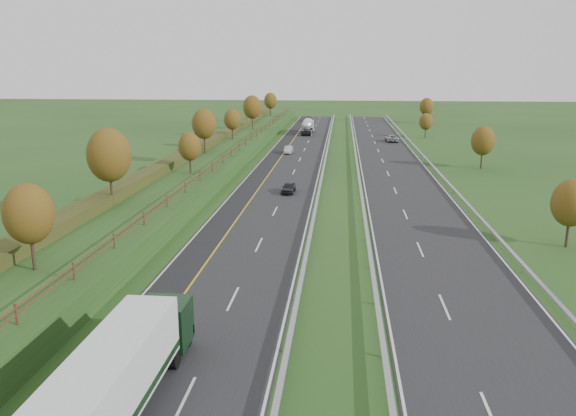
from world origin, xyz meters
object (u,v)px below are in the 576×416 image
Objects in this scene: road_tanker at (307,126)px; car_dark_near at (288,188)px; car_silver_mid at (288,150)px; car_oncoming at (392,138)px; car_small_far at (309,119)px; box_lorry at (112,386)px.

road_tanker is 66.12m from car_dark_near.
car_dark_near is 33.72m from car_silver_mid.
road_tanker reaches higher than car_oncoming.
car_dark_near is 97.29m from car_small_far.
car_dark_near is 0.82× the size of car_small_far.
car_silver_mid is at bearing 90.29° from box_lorry.
car_oncoming is (17.02, 52.56, 0.08)m from car_dark_near.
box_lorry is at bearing -96.95° from car_small_far.
car_oncoming is at bearing 78.88° from box_lorry.
car_oncoming is (20.33, -44.67, 0.05)m from car_small_far.
road_tanker is 23.15m from car_oncoming.
car_silver_mid is (-1.46, -32.52, -1.17)m from road_tanker.
car_small_far is at bearing 94.49° from car_dark_near.
road_tanker is at bearing 89.48° from box_lorry.
car_silver_mid is 0.75× the size of car_oncoming.
car_oncoming is at bearing -35.79° from road_tanker.
car_silver_mid is at bearing -97.06° from car_small_far.
box_lorry is at bearing -90.52° from road_tanker.
car_small_far is 0.89× the size of car_oncoming.
road_tanker is at bearing -38.74° from car_oncoming.
car_silver_mid is at bearing 40.27° from car_oncoming.
car_dark_near is 0.97× the size of car_silver_mid.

